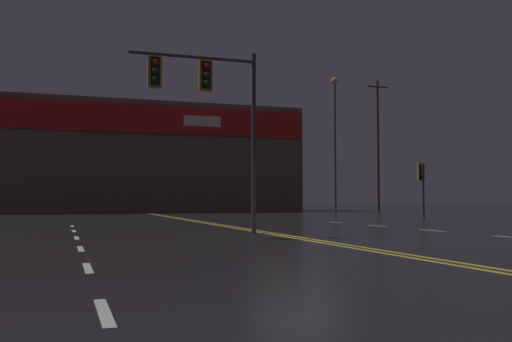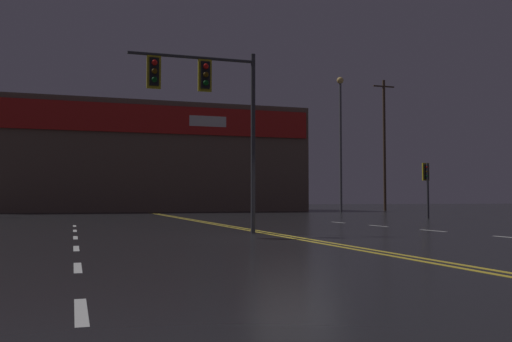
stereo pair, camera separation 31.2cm
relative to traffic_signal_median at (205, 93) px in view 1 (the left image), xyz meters
name	(u,v)px [view 1 (the left image)]	position (x,y,z in m)	size (l,w,h in m)	color
ground_plane	(296,238)	(2.04, -2.31, -4.29)	(200.00, 200.00, 0.00)	black
road_markings	(370,241)	(3.25, -4.18, -4.29)	(17.03, 60.00, 0.01)	gold
traffic_signal_median	(205,93)	(0.00, 0.00, 0.00)	(3.96, 0.36, 5.64)	#38383D
traffic_signal_corner_northeast	(422,178)	(15.09, 10.47, -2.02)	(0.42, 0.36, 3.10)	#38383D
streetlight_far_median	(335,128)	(16.98, 24.99, 2.63)	(0.56, 0.56, 11.09)	#59595E
building_backdrop	(134,159)	(2.04, 35.25, 0.38)	(28.73, 10.23, 9.31)	brown
utility_pole_row	(151,139)	(2.79, 30.30, 1.75)	(47.72, 0.26, 12.36)	#4C3828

